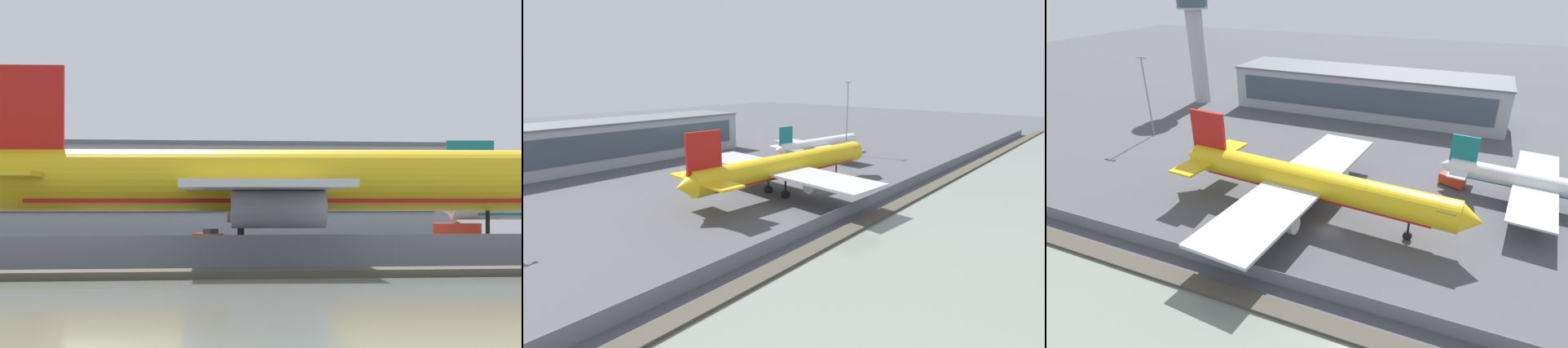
{
  "view_description": "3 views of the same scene",
  "coord_description": "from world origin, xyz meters",
  "views": [
    {
      "loc": [
        -18.32,
        -83.54,
        4.74
      ],
      "look_at": [
        -6.52,
        7.07,
        7.21
      ],
      "focal_mm": 70.0,
      "sensor_mm": 36.0,
      "label": 1
    },
    {
      "loc": [
        -75.47,
        -55.72,
        26.53
      ],
      "look_at": [
        -3.42,
        6.63,
        3.68
      ],
      "focal_mm": 28.0,
      "sensor_mm": 36.0,
      "label": 2
    },
    {
      "loc": [
        19.57,
        -56.25,
        40.15
      ],
      "look_at": [
        -7.55,
        8.1,
        5.92
      ],
      "focal_mm": 28.0,
      "sensor_mm": 36.0,
      "label": 3
    }
  ],
  "objects": [
    {
      "name": "terminal_building",
      "position": [
        -12.66,
        68.64,
        6.67
      ],
      "size": [
        83.92,
        19.99,
        13.33
      ],
      "color": "#9EA3AD",
      "rests_on": "ground"
    },
    {
      "name": "ground_plane",
      "position": [
        0.0,
        0.0,
        0.0
      ],
      "size": [
        500.0,
        500.0,
        0.0
      ],
      "primitive_type": "plane",
      "color": "#4C4C51"
    },
    {
      "name": "ops_van",
      "position": [
        18.21,
        25.95,
        1.28
      ],
      "size": [
        5.61,
        3.99,
        2.48
      ],
      "color": "red",
      "rests_on": "ground"
    },
    {
      "name": "baggage_tug",
      "position": [
        -9.79,
        25.97,
        0.81
      ],
      "size": [
        3.32,
        3.46,
        1.8
      ],
      "color": "red",
      "rests_on": "ground"
    },
    {
      "name": "perimeter_fence",
      "position": [
        0.0,
        -16.0,
        1.25
      ],
      "size": [
        280.0,
        0.1,
        2.5
      ],
      "color": "slate",
      "rests_on": "ground"
    },
    {
      "name": "cargo_jet_yellow",
      "position": [
        -5.91,
        4.07,
        6.35
      ],
      "size": [
        58.48,
        50.5,
        16.63
      ],
      "color": "yellow",
      "rests_on": "ground"
    },
    {
      "name": "shoreline_seawall",
      "position": [
        0.0,
        -20.5,
        0.25
      ],
      "size": [
        320.0,
        3.0,
        0.5
      ],
      "color": "#474238",
      "rests_on": "ground"
    }
  ]
}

